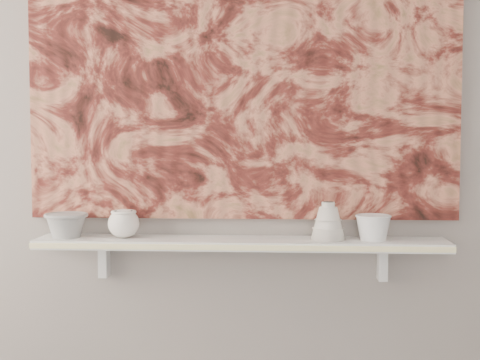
# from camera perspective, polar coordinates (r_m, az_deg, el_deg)

# --- Properties ---
(wall_back) EXTENTS (3.60, 0.00, 3.60)m
(wall_back) POSITION_cam_1_polar(r_m,az_deg,el_deg) (2.35, 0.17, 5.47)
(wall_back) COLOR gray
(wall_back) RESTS_ON floor
(shelf) EXTENTS (1.40, 0.18, 0.03)m
(shelf) POSITION_cam_1_polar(r_m,az_deg,el_deg) (2.29, 0.03, -5.42)
(shelf) COLOR silver
(shelf) RESTS_ON wall_back
(shelf_stripe) EXTENTS (1.40, 0.01, 0.02)m
(shelf_stripe) POSITION_cam_1_polar(r_m,az_deg,el_deg) (2.20, -0.11, -5.80)
(shelf_stripe) COLOR #FAEDA7
(shelf_stripe) RESTS_ON shelf
(bracket_left) EXTENTS (0.03, 0.06, 0.12)m
(bracket_left) POSITION_cam_1_polar(r_m,az_deg,el_deg) (2.44, -11.51, -6.69)
(bracket_left) COLOR silver
(bracket_left) RESTS_ON wall_back
(bracket_right) EXTENTS (0.03, 0.06, 0.12)m
(bracket_right) POSITION_cam_1_polar(r_m,az_deg,el_deg) (2.39, 12.04, -6.94)
(bracket_right) COLOR silver
(bracket_right) RESTS_ON wall_back
(painting) EXTENTS (1.50, 0.02, 1.10)m
(painting) POSITION_cam_1_polar(r_m,az_deg,el_deg) (2.35, 0.15, 10.11)
(painting) COLOR maroon
(painting) RESTS_ON wall_back
(house_motif) EXTENTS (0.09, 0.00, 0.08)m
(house_motif) POSITION_cam_1_polar(r_m,az_deg,el_deg) (2.35, 11.19, 2.52)
(house_motif) COLOR black
(house_motif) RESTS_ON painting
(bowl_grey) EXTENTS (0.17, 0.17, 0.09)m
(bowl_grey) POSITION_cam_1_polar(r_m,az_deg,el_deg) (2.39, -14.61, -3.72)
(bowl_grey) COLOR gray
(bowl_grey) RESTS_ON shelf
(cup_cream) EXTENTS (0.14, 0.14, 0.10)m
(cup_cream) POSITION_cam_1_polar(r_m,az_deg,el_deg) (2.34, -9.90, -3.68)
(cup_cream) COLOR white
(cup_cream) RESTS_ON shelf
(bell_vessel) EXTENTS (0.13, 0.13, 0.13)m
(bell_vessel) POSITION_cam_1_polar(r_m,az_deg,el_deg) (2.28, 7.53, -3.47)
(bell_vessel) COLOR beige
(bell_vessel) RESTS_ON shelf
(bowl_white) EXTENTS (0.12, 0.12, 0.09)m
(bowl_white) POSITION_cam_1_polar(r_m,az_deg,el_deg) (2.30, 11.30, -3.98)
(bowl_white) COLOR silver
(bowl_white) RESTS_ON shelf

